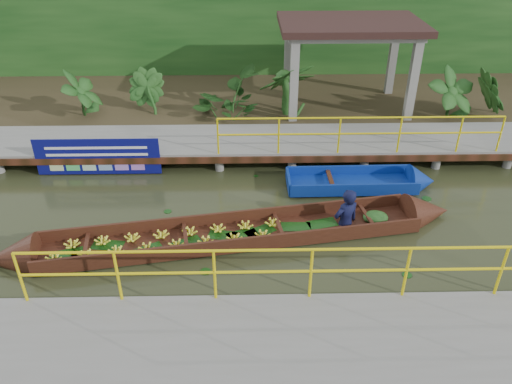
{
  "coord_description": "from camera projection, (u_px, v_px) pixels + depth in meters",
  "views": [
    {
      "loc": [
        -0.25,
        -9.42,
        6.6
      ],
      "look_at": [
        -0.04,
        0.5,
        0.6
      ],
      "focal_mm": 35.0,
      "sensor_mm": 36.0,
      "label": 1
    }
  ],
  "objects": [
    {
      "name": "far_dock",
      "position": [
        256.0,
        142.0,
        14.16
      ],
      "size": [
        16.0,
        2.06,
        1.66
      ],
      "color": "gray",
      "rests_on": "ground"
    },
    {
      "name": "moored_blue_boat",
      "position": [
        386.0,
        182.0,
        12.86
      ],
      "size": [
        3.83,
        1.08,
        0.91
      ],
      "rotation": [
        0.0,
        0.0,
        0.01
      ],
      "color": "navy",
      "rests_on": "ground"
    },
    {
      "name": "tropical_plants",
      "position": [
        282.0,
        94.0,
        15.38
      ],
      "size": [
        14.27,
        1.27,
        1.59
      ],
      "color": "#154014",
      "rests_on": "ground"
    },
    {
      "name": "foliage_backdrop",
      "position": [
        252.0,
        32.0,
        19.0
      ],
      "size": [
        30.0,
        0.8,
        4.0
      ],
      "primitive_type": "cube",
      "color": "#154014",
      "rests_on": "ground"
    },
    {
      "name": "pavilion",
      "position": [
        350.0,
        33.0,
        15.46
      ],
      "size": [
        4.4,
        3.0,
        3.0
      ],
      "color": "gray",
      "rests_on": "ground"
    },
    {
      "name": "vendor_boat",
      "position": [
        246.0,
        229.0,
        10.95
      ],
      "size": [
        10.28,
        2.67,
        2.21
      ],
      "rotation": [
        0.0,
        0.0,
        0.17
      ],
      "color": "#32160D",
      "rests_on": "ground"
    },
    {
      "name": "near_dock",
      "position": [
        329.0,
        364.0,
        7.75
      ],
      "size": [
        18.0,
        2.4,
        1.73
      ],
      "color": "gray",
      "rests_on": "ground"
    },
    {
      "name": "land_strip",
      "position": [
        253.0,
        100.0,
        17.78
      ],
      "size": [
        30.0,
        8.0,
        0.45
      ],
      "primitive_type": "cube",
      "color": "#332B19",
      "rests_on": "ground"
    },
    {
      "name": "blue_banner",
      "position": [
        98.0,
        157.0,
        13.24
      ],
      "size": [
        3.31,
        0.04,
        1.03
      ],
      "color": "#0C0E63",
      "rests_on": "ground"
    },
    {
      "name": "ground",
      "position": [
        258.0,
        225.0,
        11.48
      ],
      "size": [
        80.0,
        80.0,
        0.0
      ],
      "primitive_type": "plane",
      "color": "#2E3219",
      "rests_on": "ground"
    }
  ]
}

